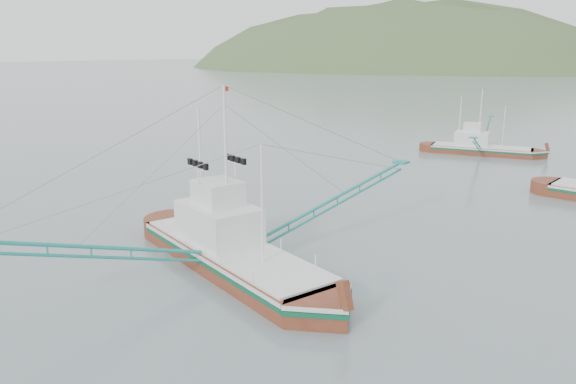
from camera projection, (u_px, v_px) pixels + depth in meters
The scene contains 4 objects.
ground at pixel (231, 256), 37.01m from camera, with size 1200.00×1200.00×0.00m, color slate.
main_boat at pixel (231, 233), 34.62m from camera, with size 17.10×29.40×12.12m.
bg_boat_far at pixel (481, 141), 72.73m from camera, with size 12.99×22.30×9.20m.
headland_left at pixel (397, 68), 418.14m from camera, with size 448.00×308.00×210.00m, color #40582D.
Camera 1 is at (24.76, -24.76, 13.26)m, focal length 35.00 mm.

